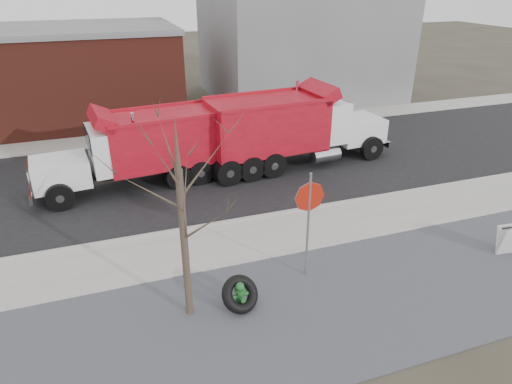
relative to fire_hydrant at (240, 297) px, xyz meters
name	(u,v)px	position (x,y,z in m)	size (l,w,h in m)	color
ground	(270,241)	(1.92, 2.85, -0.37)	(120.00, 120.00, 0.00)	#383328
gravel_verge	(318,307)	(1.92, -0.65, -0.35)	(60.00, 5.00, 0.03)	slate
sidewalk	(267,236)	(1.92, 3.10, -0.34)	(60.00, 2.50, 0.06)	#9E9B93
curb	(254,218)	(1.92, 4.40, -0.31)	(60.00, 0.15, 0.11)	#9E9B93
road	(219,170)	(1.92, 9.15, -0.36)	(60.00, 9.40, 0.02)	black
far_sidewalk	(192,131)	(1.92, 14.85, -0.34)	(60.00, 2.00, 0.06)	#9E9B93
building_grey	(300,36)	(10.92, 20.85, 3.63)	(12.00, 10.00, 8.00)	gray
bare_tree	(181,198)	(-1.28, 0.25, 2.93)	(3.20, 3.20, 5.20)	#382D23
fire_hydrant	(240,297)	(0.00, 0.00, 0.00)	(0.46, 0.44, 0.81)	#276734
truck_tire	(240,294)	(0.00, 0.01, 0.08)	(1.21, 1.11, 0.95)	black
stop_sign	(309,209)	(2.22, 0.78, 1.78)	(0.87, 0.07, 3.20)	gray
sandwich_board	(509,240)	(8.54, -0.30, 0.13)	(0.72, 0.49, 0.95)	silver
dump_truck_red_a	(290,126)	(5.11, 8.77, 1.43)	(8.82, 3.05, 3.54)	black
dump_truck_red_b	(142,146)	(-1.35, 8.69, 1.30)	(7.82, 2.96, 3.28)	black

